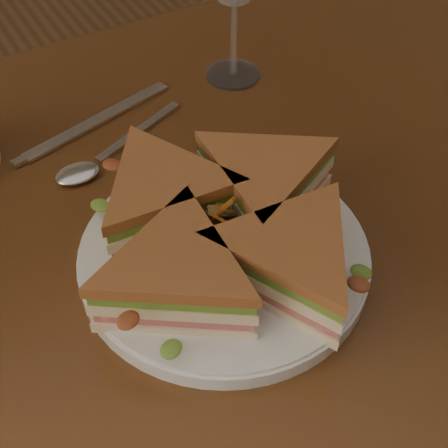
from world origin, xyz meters
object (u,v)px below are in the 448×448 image
object	(u,v)px
sandwich_wedges	(224,228)
plate	(224,256)
spoon	(93,163)
knife	(89,126)
table	(207,285)

from	to	relation	value
sandwich_wedges	plate	bearing A→B (deg)	0.00
plate	spoon	world-z (taller)	plate
spoon	knife	size ratio (longest dim) A/B	0.82
plate	knife	xyz separation A→B (m)	(-0.03, 0.25, -0.01)
sandwich_wedges	knife	world-z (taller)	sandwich_wedges
plate	sandwich_wedges	xyz separation A→B (m)	(-0.00, 0.00, 0.04)
spoon	plate	bearing A→B (deg)	-96.53
table	knife	xyz separation A→B (m)	(-0.04, 0.20, 0.10)
plate	knife	size ratio (longest dim) A/B	1.26
table	plate	bearing A→B (deg)	-99.63
table	plate	xyz separation A→B (m)	(-0.01, -0.05, 0.11)
sandwich_wedges	spoon	world-z (taller)	sandwich_wedges
knife	sandwich_wedges	bearing A→B (deg)	-97.55
table	sandwich_wedges	size ratio (longest dim) A/B	3.65
knife	table	bearing A→B (deg)	-93.19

